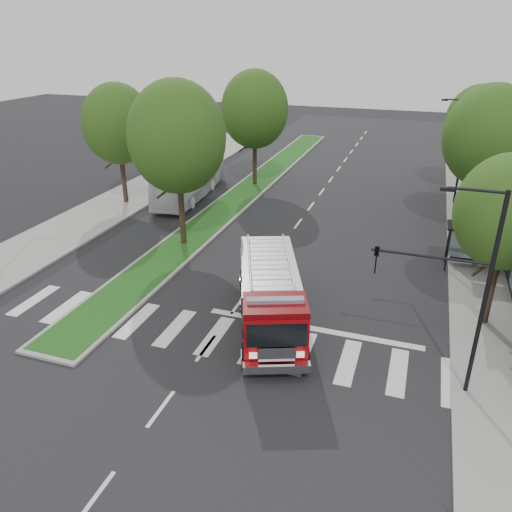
{
  "coord_description": "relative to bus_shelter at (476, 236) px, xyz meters",
  "views": [
    {
      "loc": [
        7.85,
        -20.3,
        12.6
      ],
      "look_at": [
        0.23,
        2.07,
        1.8
      ],
      "focal_mm": 35.0,
      "sensor_mm": 36.0,
      "label": 1
    }
  ],
  "objects": [
    {
      "name": "ground",
      "position": [
        -11.2,
        -8.15,
        -2.04
      ],
      "size": [
        140.0,
        140.0,
        0.0
      ],
      "primitive_type": "plane",
      "color": "black",
      "rests_on": "ground"
    },
    {
      "name": "sidewalk_right",
      "position": [
        1.3,
        1.85,
        -1.96
      ],
      "size": [
        5.0,
        80.0,
        0.15
      ],
      "primitive_type": "cube",
      "color": "gray",
      "rests_on": "ground"
    },
    {
      "name": "sidewalk_left",
      "position": [
        -25.7,
        1.85,
        -1.96
      ],
      "size": [
        5.0,
        80.0,
        0.15
      ],
      "primitive_type": "cube",
      "color": "gray",
      "rests_on": "ground"
    },
    {
      "name": "median",
      "position": [
        -17.2,
        9.85,
        -1.96
      ],
      "size": [
        3.0,
        50.0,
        0.15
      ],
      "color": "gray",
      "rests_on": "ground"
    },
    {
      "name": "bus_shelter",
      "position": [
        0.0,
        0.0,
        0.0
      ],
      "size": [
        3.2,
        1.6,
        2.61
      ],
      "color": "black",
      "rests_on": "ground"
    },
    {
      "name": "tree_right_near",
      "position": [
        0.3,
        -6.15,
        3.47
      ],
      "size": [
        4.4,
        4.4,
        8.05
      ],
      "color": "black",
      "rests_on": "ground"
    },
    {
      "name": "tree_right_mid",
      "position": [
        0.3,
        5.85,
        4.45
      ],
      "size": [
        5.6,
        5.6,
        9.72
      ],
      "color": "black",
      "rests_on": "ground"
    },
    {
      "name": "tree_right_far",
      "position": [
        0.3,
        15.85,
        3.8
      ],
      "size": [
        5.0,
        5.0,
        8.73
      ],
      "color": "black",
      "rests_on": "ground"
    },
    {
      "name": "tree_median_near",
      "position": [
        -17.2,
        -2.15,
        4.77
      ],
      "size": [
        5.8,
        5.8,
        10.16
      ],
      "color": "black",
      "rests_on": "ground"
    },
    {
      "name": "tree_median_far",
      "position": [
        -17.2,
        11.85,
        4.45
      ],
      "size": [
        5.6,
        5.6,
        9.72
      ],
      "color": "black",
      "rests_on": "ground"
    },
    {
      "name": "tree_left_mid",
      "position": [
        -25.2,
        3.85,
        4.12
      ],
      "size": [
        5.2,
        5.2,
        9.16
      ],
      "color": "black",
      "rests_on": "ground"
    },
    {
      "name": "streetlight_right_near",
      "position": [
        -1.59,
        -11.65,
        2.63
      ],
      "size": [
        4.08,
        0.22,
        8.0
      ],
      "color": "black",
      "rests_on": "ground"
    },
    {
      "name": "streetlight_right_far",
      "position": [
        -0.85,
        11.85,
        2.44
      ],
      "size": [
        2.11,
        0.2,
        8.0
      ],
      "color": "black",
      "rests_on": "ground"
    },
    {
      "name": "fire_engine",
      "position": [
        -9.21,
        -9.28,
        -0.59
      ],
      "size": [
        5.54,
        9.08,
        3.03
      ],
      "rotation": [
        0.0,
        0.0,
        0.37
      ],
      "color": "#680508",
      "rests_on": "ground"
    },
    {
      "name": "city_bus",
      "position": [
        -21.13,
        7.15,
        -0.53
      ],
      "size": [
        3.56,
        11.01,
        3.01
      ],
      "primitive_type": "imported",
      "rotation": [
        0.0,
        0.0,
        0.1
      ],
      "color": "silver",
      "rests_on": "ground"
    }
  ]
}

